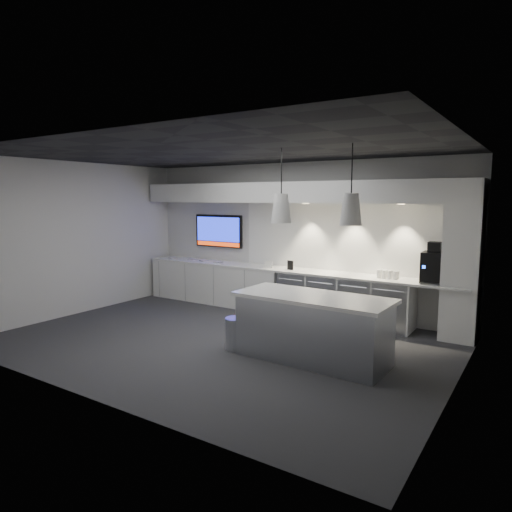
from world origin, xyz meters
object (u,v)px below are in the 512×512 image
Objects in this scene: wall_tv at (219,231)px; coffee_machine at (434,266)px; island at (313,327)px; bin at (237,333)px.

coffee_machine is at bearing -3.03° from wall_tv.
island is 3.30× the size of coffee_machine.
wall_tv is 2.56× the size of bin.
wall_tv is 4.69m from coffee_machine.
coffee_machine is at bearing 63.20° from island.
wall_tv reaches higher than coffee_machine.
wall_tv is 1.84× the size of coffee_machine.
coffee_machine is (1.16, 2.15, 0.71)m from island.
bin is (2.33, -2.61, -1.32)m from wall_tv.
coffee_machine reaches higher than bin.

